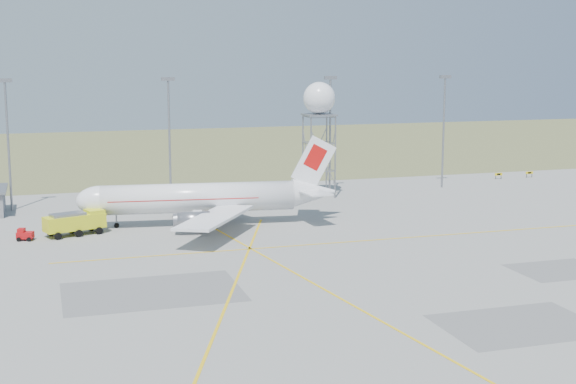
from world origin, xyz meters
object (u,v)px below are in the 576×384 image
object	(u,v)px
airliner_main	(203,198)
radar_tower	(319,133)
fire_truck	(76,224)
baggage_tug	(25,236)

from	to	relation	value
airliner_main	radar_tower	xyz separation A→B (m)	(23.58, 17.28, 7.13)
radar_tower	fire_truck	xyz separation A→B (m)	(-41.20, -18.65, -9.45)
airliner_main	fire_truck	bearing A→B (deg)	11.90
airliner_main	baggage_tug	xyz separation A→B (m)	(-24.24, -2.72, -3.26)
baggage_tug	radar_tower	bearing A→B (deg)	38.03
baggage_tug	airliner_main	bearing A→B (deg)	21.74
fire_truck	baggage_tug	size ratio (longest dim) A/B	3.62
radar_tower	baggage_tug	world-z (taller)	radar_tower
fire_truck	radar_tower	bearing A→B (deg)	5.49
fire_truck	baggage_tug	distance (m)	6.82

